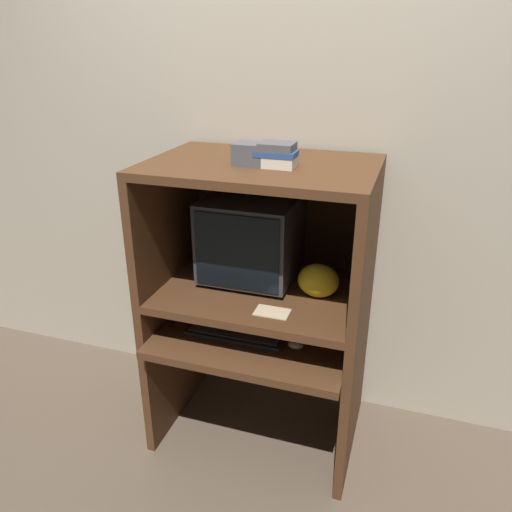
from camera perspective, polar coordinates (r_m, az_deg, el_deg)
ground_plane at (r=2.52m, az=-2.00°, el=-23.60°), size 12.00×12.00×0.00m
wall_back at (r=2.47m, az=3.42°, el=10.63°), size 6.00×0.06×2.60m
desk_base at (r=2.46m, az=0.18°, el=-12.58°), size 0.95×0.73×0.62m
desk_monitor_shelf at (r=2.30m, az=0.56°, el=-4.59°), size 0.95×0.66×0.19m
hutch_upper at (r=2.16m, az=0.88°, el=5.89°), size 0.95×0.66×0.58m
crt_monitor at (r=2.31m, az=-0.52°, el=2.20°), size 0.42×0.42×0.39m
keyboard at (r=2.28m, az=-2.32°, el=-8.76°), size 0.45×0.15×0.03m
mouse at (r=2.20m, az=4.55°, el=-10.10°), size 0.07×0.05×0.03m
snack_bag at (r=2.20m, az=7.14°, el=-2.80°), size 0.18×0.14×0.15m
book_stack at (r=2.00m, az=2.35°, el=11.44°), size 0.16×0.11×0.10m
paper_card at (r=2.09m, az=1.85°, el=-6.43°), size 0.14×0.09×0.00m
storage_box at (r=2.04m, az=-0.70°, el=11.59°), size 0.12×0.11×0.09m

